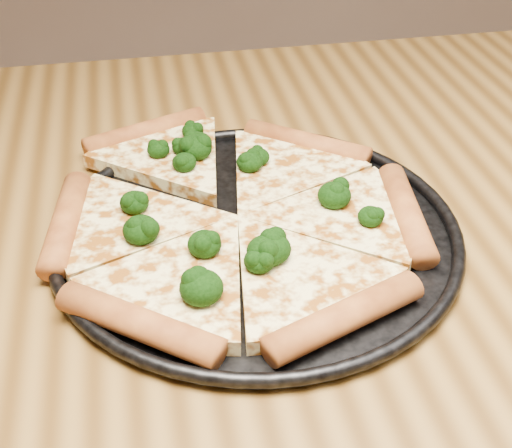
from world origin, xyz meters
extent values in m
cube|color=brown|center=(0.00, 0.00, 0.73)|extent=(1.20, 0.90, 0.04)
cylinder|color=black|center=(-0.11, -0.02, 0.75)|extent=(0.38, 0.38, 0.01)
torus|color=black|center=(-0.11, -0.02, 0.76)|extent=(0.40, 0.40, 0.01)
cylinder|color=#B8662E|center=(-0.02, 0.12, 0.77)|extent=(0.13, 0.11, 0.03)
cylinder|color=#B8662E|center=(-0.20, 0.18, 0.77)|extent=(0.15, 0.08, 0.03)
cylinder|color=#B8662E|center=(-0.29, 0.01, 0.77)|extent=(0.05, 0.15, 0.03)
cylinder|color=#B8662E|center=(-0.22, -0.14, 0.77)|extent=(0.13, 0.11, 0.03)
cylinder|color=#B8662E|center=(-0.06, -0.16, 0.77)|extent=(0.15, 0.08, 0.03)
cylinder|color=#B8662E|center=(0.04, -0.03, 0.77)|extent=(0.05, 0.15, 0.03)
ellipsoid|color=black|center=(-0.16, -0.06, 0.78)|extent=(0.03, 0.03, 0.02)
ellipsoid|color=black|center=(-0.17, -0.12, 0.78)|extent=(0.04, 0.04, 0.03)
ellipsoid|color=black|center=(-0.11, -0.08, 0.78)|extent=(0.03, 0.03, 0.03)
ellipsoid|color=black|center=(-0.12, -0.09, 0.78)|extent=(0.03, 0.03, 0.02)
ellipsoid|color=black|center=(-0.08, 0.08, 0.78)|extent=(0.02, 0.02, 0.02)
ellipsoid|color=black|center=(-0.09, 0.07, 0.78)|extent=(0.03, 0.03, 0.02)
ellipsoid|color=black|center=(-0.19, 0.12, 0.78)|extent=(0.02, 0.02, 0.02)
ellipsoid|color=black|center=(-0.14, 0.12, 0.78)|extent=(0.03, 0.03, 0.02)
ellipsoid|color=black|center=(-0.15, 0.11, 0.78)|extent=(0.04, 0.04, 0.03)
ellipsoid|color=black|center=(-0.10, -0.08, 0.78)|extent=(0.03, 0.03, 0.03)
ellipsoid|color=black|center=(-0.02, -0.01, 0.78)|extent=(0.03, 0.03, 0.02)
ellipsoid|color=black|center=(-0.16, 0.09, 0.78)|extent=(0.03, 0.03, 0.02)
ellipsoid|color=black|center=(-0.21, -0.03, 0.78)|extent=(0.03, 0.03, 0.03)
ellipsoid|color=black|center=(-0.22, 0.02, 0.78)|extent=(0.03, 0.03, 0.02)
ellipsoid|color=black|center=(-0.16, 0.12, 0.78)|extent=(0.02, 0.02, 0.02)
ellipsoid|color=black|center=(0.00, -0.05, 0.78)|extent=(0.02, 0.02, 0.02)
ellipsoid|color=black|center=(-0.15, 0.15, 0.78)|extent=(0.02, 0.02, 0.02)
camera|label=1|loc=(-0.21, -0.56, 1.16)|focal=49.03mm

